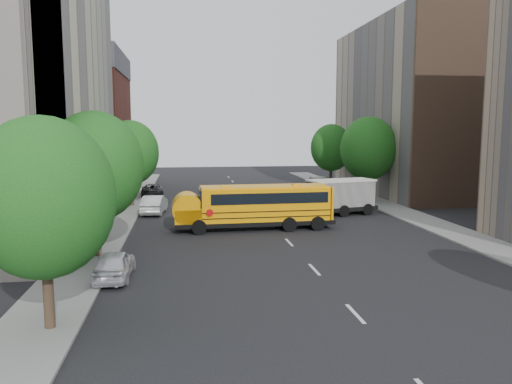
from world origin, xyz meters
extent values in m
plane|color=black|center=(0.00, 0.00, 0.00)|extent=(120.00, 120.00, 0.00)
cube|color=slate|center=(-11.50, 5.00, 0.06)|extent=(3.00, 80.00, 0.12)
cube|color=slate|center=(11.50, 5.00, 0.06)|extent=(3.00, 80.00, 0.12)
cube|color=silver|center=(0.00, 10.00, 0.01)|extent=(0.15, 64.00, 0.01)
cube|color=beige|center=(-18.00, 6.00, 10.00)|extent=(10.00, 26.00, 20.00)
cube|color=maroon|center=(-18.00, 28.00, 6.50)|extent=(10.00, 15.00, 13.00)
cube|color=tan|center=(18.00, 20.00, 9.00)|extent=(10.00, 22.00, 18.00)
cube|color=brown|center=(18.00, 9.00, 9.00)|extent=(10.10, 0.30, 18.00)
cylinder|color=yellow|center=(28.00, 28.00, 17.50)|extent=(1.00, 1.00, 35.00)
cylinder|color=#38281C|center=(-11.00, -14.00, 1.35)|extent=(0.36, 0.36, 2.70)
ellipsoid|color=#164913|center=(-11.00, -14.00, 4.65)|extent=(4.80, 4.80, 5.52)
cylinder|color=#38281C|center=(-11.00, -4.00, 1.44)|extent=(0.36, 0.36, 2.88)
ellipsoid|color=#164913|center=(-11.00, -4.00, 4.96)|extent=(5.12, 5.12, 5.89)
cylinder|color=#38281C|center=(-11.00, 14.00, 1.40)|extent=(0.36, 0.36, 2.81)
ellipsoid|color=#164913|center=(-11.00, 14.00, 4.84)|extent=(4.99, 4.99, 5.74)
cylinder|color=#38281C|center=(11.00, 14.00, 1.48)|extent=(0.36, 0.36, 2.95)
ellipsoid|color=#164913|center=(11.00, 14.00, 5.08)|extent=(5.25, 5.25, 6.04)
cylinder|color=#38281C|center=(11.00, 26.00, 1.37)|extent=(0.36, 0.36, 2.74)
ellipsoid|color=#164913|center=(11.00, 26.00, 4.71)|extent=(4.86, 4.86, 5.59)
cube|color=black|center=(-1.54, 2.41, 0.54)|extent=(11.02, 2.82, 0.29)
cube|color=#FFA005|center=(-0.85, 2.43, 1.81)|extent=(8.87, 2.70, 2.25)
cube|color=#FFA005|center=(-6.03, 2.28, 1.12)|extent=(1.83, 2.30, 0.98)
cube|color=black|center=(-5.01, 2.31, 2.30)|extent=(0.56, 2.26, 1.17)
cube|color=#FFA005|center=(-0.85, 2.43, 2.95)|extent=(8.86, 2.51, 0.14)
cube|color=black|center=(-0.66, 2.44, 2.30)|extent=(8.09, 2.74, 0.73)
cube|color=black|center=(-0.85, 2.43, 1.03)|extent=(8.87, 2.76, 0.06)
cube|color=black|center=(-0.85, 2.43, 1.42)|extent=(8.87, 2.76, 0.06)
cube|color=#FFA005|center=(3.59, 2.56, 1.81)|extent=(0.22, 2.45, 2.25)
cube|color=#FFA005|center=(-3.49, 2.35, 3.05)|extent=(0.60, 0.60, 0.10)
cube|color=#FFA005|center=(1.40, 2.50, 3.05)|extent=(0.60, 0.60, 0.10)
cylinder|color=#FFA005|center=(-6.03, 2.28, 1.61)|extent=(2.12, 2.31, 2.05)
cylinder|color=red|center=(-4.63, 1.00, 1.47)|extent=(0.49, 0.05, 0.49)
cylinder|color=black|center=(-5.31, 1.08, 0.49)|extent=(0.99, 0.32, 0.98)
cylinder|color=black|center=(-5.38, 3.52, 0.49)|extent=(0.99, 0.32, 0.98)
cylinder|color=black|center=(0.65, 1.25, 0.49)|extent=(0.99, 0.32, 0.98)
cylinder|color=black|center=(0.58, 3.70, 0.49)|extent=(0.99, 0.32, 0.98)
cylinder|color=black|center=(2.60, 1.31, 0.49)|extent=(0.99, 0.32, 0.98)
cylinder|color=black|center=(2.53, 3.75, 0.49)|extent=(0.99, 0.32, 0.98)
cube|color=black|center=(5.73, 7.14, 0.56)|extent=(7.05, 3.71, 0.34)
cube|color=white|center=(6.28, 7.26, 1.73)|extent=(5.50, 3.25, 2.01)
cube|color=white|center=(3.34, 6.57, 1.40)|extent=(2.01, 2.43, 1.34)
cube|color=silver|center=(6.28, 7.26, 2.80)|extent=(5.74, 3.41, 0.13)
cylinder|color=black|center=(3.59, 5.48, 0.47)|extent=(0.98, 0.49, 0.94)
cylinder|color=black|center=(3.08, 7.66, 0.47)|extent=(0.98, 0.49, 0.94)
cylinder|color=black|center=(6.21, 6.10, 0.47)|extent=(0.98, 0.49, 0.94)
cylinder|color=black|center=(5.70, 8.28, 0.47)|extent=(0.98, 0.49, 0.94)
cylinder|color=black|center=(8.60, 6.66, 0.47)|extent=(0.98, 0.49, 0.94)
cylinder|color=black|center=(8.09, 8.84, 0.47)|extent=(0.98, 0.49, 0.94)
imported|color=silver|center=(-9.60, -8.12, 0.68)|extent=(1.74, 4.04, 1.36)
imported|color=silver|center=(-8.80, 9.91, 0.76)|extent=(2.08, 4.76, 1.52)
imported|color=black|center=(-9.60, 20.72, 0.66)|extent=(2.44, 4.85, 1.32)
imported|color=#333E59|center=(9.60, 14.05, 0.77)|extent=(2.15, 4.63, 1.54)
imported|color=#959691|center=(8.80, 22.92, 0.77)|extent=(1.70, 4.71, 1.55)
camera|label=1|loc=(-6.30, -31.38, 6.95)|focal=35.00mm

